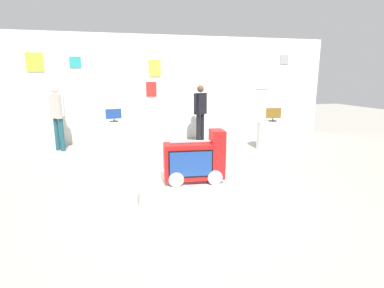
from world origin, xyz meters
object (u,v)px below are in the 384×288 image
(novelty_firetruck_tv, at_px, (195,162))
(shopper_browsing_rear, at_px, (200,110))
(shopper_browsing_near_truck, at_px, (57,113))
(main_display_pedestal, at_px, (194,191))
(display_pedestal_center_rear, at_px, (272,135))
(display_pedestal_left_rear, at_px, (115,135))
(tv_on_left_rear, at_px, (114,115))
(tv_on_center_rear, at_px, (273,114))

(novelty_firetruck_tv, relative_size, shopper_browsing_rear, 0.57)
(shopper_browsing_near_truck, bearing_deg, shopper_browsing_rear, -0.40)
(main_display_pedestal, height_order, display_pedestal_center_rear, display_pedestal_center_rear)
(novelty_firetruck_tv, height_order, display_pedestal_center_rear, novelty_firetruck_tv)
(display_pedestal_center_rear, distance_m, shopper_browsing_rear, 2.23)
(display_pedestal_left_rear, bearing_deg, display_pedestal_center_rear, -12.80)
(novelty_firetruck_tv, bearing_deg, tv_on_left_rear, 107.90)
(display_pedestal_left_rear, relative_size, tv_on_left_rear, 1.67)
(shopper_browsing_rear, bearing_deg, display_pedestal_left_rear, -176.31)
(tv_on_center_rear, bearing_deg, display_pedestal_left_rear, 167.15)
(shopper_browsing_near_truck, bearing_deg, display_pedestal_left_rear, -7.32)
(main_display_pedestal, xyz_separation_m, novelty_firetruck_tv, (0.02, -0.01, 0.50))
(tv_on_center_rear, xyz_separation_m, shopper_browsing_near_truck, (-5.82, 1.18, 0.06))
(main_display_pedestal, bearing_deg, display_pedestal_center_rear, 44.88)
(display_pedestal_center_rear, xyz_separation_m, tv_on_center_rear, (0.00, -0.00, 0.59))
(shopper_browsing_rear, bearing_deg, novelty_firetruck_tv, -106.42)
(main_display_pedestal, bearing_deg, shopper_browsing_near_truck, 123.32)
(main_display_pedestal, distance_m, display_pedestal_center_rear, 4.31)
(main_display_pedestal, distance_m, novelty_firetruck_tv, 0.50)
(display_pedestal_left_rear, distance_m, tv_on_center_rear, 4.48)
(shopper_browsing_rear, bearing_deg, display_pedestal_center_rear, -32.57)
(main_display_pedestal, relative_size, tv_on_left_rear, 3.94)
(novelty_firetruck_tv, bearing_deg, shopper_browsing_near_truck, 123.44)
(main_display_pedestal, distance_m, tv_on_center_rear, 4.38)
(shopper_browsing_near_truck, bearing_deg, novelty_firetruck_tv, -56.56)
(display_pedestal_left_rear, distance_m, shopper_browsing_near_truck, 1.64)
(tv_on_center_rear, bearing_deg, shopper_browsing_near_truck, 168.55)
(display_pedestal_center_rear, bearing_deg, tv_on_center_rear, -82.01)
(display_pedestal_left_rear, bearing_deg, shopper_browsing_rear, 3.69)
(shopper_browsing_near_truck, distance_m, shopper_browsing_rear, 4.02)
(display_pedestal_left_rear, bearing_deg, main_display_pedestal, -72.33)
(tv_on_left_rear, relative_size, display_pedestal_center_rear, 0.54)
(display_pedestal_center_rear, bearing_deg, main_display_pedestal, -135.12)
(main_display_pedestal, bearing_deg, tv_on_center_rear, 44.83)
(novelty_firetruck_tv, xyz_separation_m, display_pedestal_center_rear, (3.03, 3.04, -0.26))
(tv_on_center_rear, bearing_deg, display_pedestal_center_rear, 97.99)
(tv_on_left_rear, relative_size, shopper_browsing_near_truck, 0.26)
(novelty_firetruck_tv, distance_m, tv_on_center_rear, 4.31)
(tv_on_left_rear, relative_size, shopper_browsing_rear, 0.27)
(tv_on_left_rear, distance_m, shopper_browsing_rear, 2.54)
(display_pedestal_left_rear, bearing_deg, novelty_firetruck_tv, -72.13)
(novelty_firetruck_tv, height_order, tv_on_left_rear, novelty_firetruck_tv)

